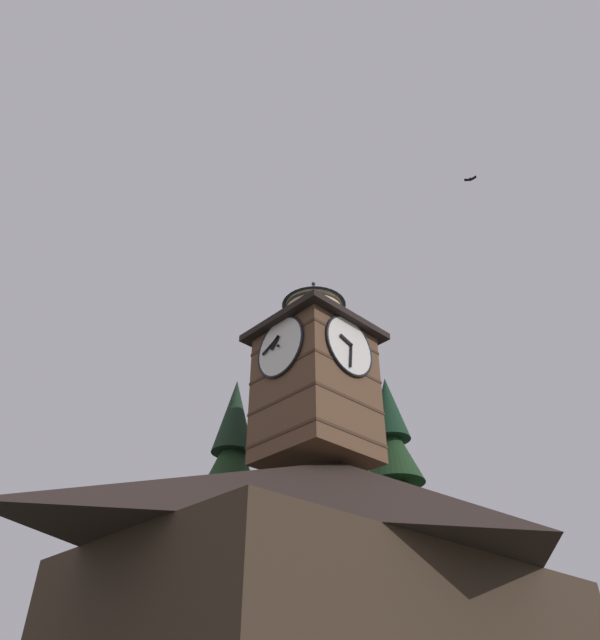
{
  "coord_description": "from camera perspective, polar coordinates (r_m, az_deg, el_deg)",
  "views": [
    {
      "loc": [
        12.42,
        11.45,
        2.01
      ],
      "look_at": [
        0.35,
        -1.25,
        13.96
      ],
      "focal_mm": 31.18,
      "sensor_mm": 36.0,
      "label": 1
    }
  ],
  "objects": [
    {
      "name": "flying_bird_high",
      "position": [
        27.08,
        17.09,
        13.67
      ],
      "size": [
        0.34,
        0.55,
        0.13
      ],
      "color": "black"
    },
    {
      "name": "building_main",
      "position": [
        17.36,
        4.6,
        -26.85
      ],
      "size": [
        14.56,
        9.16,
        8.24
      ],
      "color": "#3C2D21",
      "rests_on": "ground_plane"
    },
    {
      "name": "pine_tree_behind",
      "position": [
        21.62,
        -7.86,
        -24.4
      ],
      "size": [
        5.25,
        5.25,
        13.27
      ],
      "color": "#473323",
      "rests_on": "ground_plane"
    },
    {
      "name": "pine_tree_aside",
      "position": [
        25.31,
        10.61,
        -24.51
      ],
      "size": [
        6.14,
        6.14,
        15.26
      ],
      "color": "#473323",
      "rests_on": "ground_plane"
    },
    {
      "name": "clock_tower",
      "position": [
        19.84,
        1.56,
        -5.71
      ],
      "size": [
        3.98,
        3.98,
        7.49
      ],
      "color": "brown",
      "rests_on": "building_main"
    },
    {
      "name": "moon",
      "position": [
        58.31,
        -20.22,
        -19.28
      ],
      "size": [
        2.13,
        2.13,
        2.13
      ],
      "color": "silver"
    }
  ]
}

